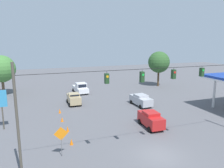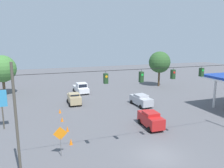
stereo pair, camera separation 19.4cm
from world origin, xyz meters
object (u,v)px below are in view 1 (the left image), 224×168
Objects in this scene: tree_horizon_left at (1,69)px; traffic_cone_third at (62,119)px; work_zone_sign at (61,136)px; tree_horizon_right at (159,62)px; sedan_red_crossing_near at (151,119)px; sedan_tan_withflow_far at (74,99)px; traffic_cone_fourth at (60,111)px; sedan_silver_oncoming_far at (141,100)px; pickup_truck_white_withflow_deep at (80,88)px; traffic_cone_second at (68,129)px; traffic_cone_nearest at (71,142)px; overhead_signal_span at (157,95)px.

traffic_cone_third is at bearing 115.43° from tree_horizon_left.
tree_horizon_right reaches higher than work_zone_sign.
sedan_red_crossing_near is 11.38m from traffic_cone_third.
sedan_tan_withflow_far is 5.94× the size of traffic_cone_fourth.
tree_horizon_right reaches higher than sedan_silver_oncoming_far.
tree_horizon_left reaches higher than work_zone_sign.
traffic_cone_second is (5.48, 18.39, -0.65)m from pickup_truck_white_withflow_deep.
tree_horizon_right is at bearing -153.48° from traffic_cone_fourth.
overhead_signal_span is at bearing 149.44° from traffic_cone_nearest.
tree_horizon_right reaches higher than traffic_cone_fourth.
work_zone_sign is at bearing 58.24° from traffic_cone_nearest.
traffic_cone_second is 7.01m from traffic_cone_fourth.
work_zone_sign is 35.22m from tree_horizon_right.
sedan_silver_oncoming_far is at bearing 144.60° from tree_horizon_left.
sedan_red_crossing_near is 1.08× the size of sedan_tan_withflow_far.
pickup_truck_white_withflow_deep is 24.75m from work_zone_sign.
overhead_signal_span reaches higher than work_zone_sign.
overhead_signal_span is at bearing 115.66° from traffic_cone_fourth.
tree_horizon_left reaches higher than traffic_cone_second.
sedan_tan_withflow_far is at bearing -77.02° from overhead_signal_span.
overhead_signal_span is at bearing 93.37° from pickup_truck_white_withflow_deep.
work_zone_sign is at bearing 82.39° from traffic_cone_third.
traffic_cone_fourth is 12.57m from work_zone_sign.
traffic_cone_second is at bearing -47.50° from overhead_signal_span.
sedan_tan_withflow_far is at bearing -104.19° from work_zone_sign.
sedan_silver_oncoming_far is 7.03× the size of traffic_cone_fourth.
traffic_cone_nearest is (2.89, 14.28, -0.64)m from sedan_tan_withflow_far.
traffic_cone_nearest is at bearing 87.55° from traffic_cone_second.
sedan_red_crossing_near is at bearing 70.08° from sedan_silver_oncoming_far.
work_zone_sign reaches higher than traffic_cone_third.
sedan_red_crossing_near is 6.42× the size of traffic_cone_second.
traffic_cone_third is (5.65, 14.94, -0.65)m from pickup_truck_white_withflow_deep.
overhead_signal_span is 33.44m from tree_horizon_left.
traffic_cone_nearest is at bearing 75.54° from pickup_truck_white_withflow_deep.
tree_horizon_left is at bearing -35.40° from sedan_silver_oncoming_far.
tree_horizon_right is (-21.13, -8.10, 4.57)m from sedan_tan_withflow_far.
tree_horizon_right reaches higher than traffic_cone_third.
traffic_cone_fourth is 27.22m from tree_horizon_right.
traffic_cone_third is (9.90, -5.57, -0.68)m from sedan_red_crossing_near.
sedan_red_crossing_near is 6.42× the size of traffic_cone_nearest.
traffic_cone_third is at bearing -57.09° from overhead_signal_span.
traffic_cone_second is (9.73, -2.12, -0.68)m from sedan_red_crossing_near.
sedan_silver_oncoming_far is 14.09m from pickup_truck_white_withflow_deep.
traffic_cone_second and traffic_cone_fourth have the same top height.
traffic_cone_second is at bearing 90.28° from traffic_cone_fourth.
tree_horizon_left is at bearing -61.62° from overhead_signal_span.
traffic_cone_nearest and traffic_cone_third have the same top height.
traffic_cone_fourth is (2.78, 3.84, -0.64)m from sedan_tan_withflow_far.
sedan_tan_withflow_far is 14.58m from traffic_cone_nearest.
overhead_signal_span is 7.68m from sedan_red_crossing_near.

